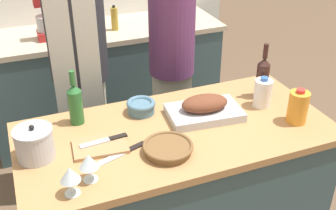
{
  "coord_description": "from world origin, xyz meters",
  "views": [
    {
      "loc": [
        -0.69,
        -1.61,
        2.03
      ],
      "look_at": [
        0.0,
        0.11,
        0.96
      ],
      "focal_mm": 45.0,
      "sensor_mm": 36.0,
      "label": 1
    }
  ],
  "objects_px": {
    "juice_jug": "(298,107)",
    "condiment_bottle_tall": "(168,10)",
    "stock_pot": "(35,144)",
    "wicker_basket": "(168,148)",
    "wine_glass_left": "(70,175)",
    "knife_chef": "(122,153)",
    "milk_jug": "(263,93)",
    "wine_glass_right": "(89,162)",
    "person_cook_guest": "(172,54)",
    "stand_mixer": "(48,20)",
    "wine_bottle_green": "(263,76)",
    "knife_paring": "(105,140)",
    "condiment_bottle_short": "(114,19)",
    "person_cook_aproned": "(79,57)",
    "wine_bottle_dark": "(75,103)",
    "roasting_pan": "(204,109)",
    "mixing_bowl": "(141,106)",
    "cutting_board": "(100,146)"
  },
  "relations": [
    {
      "from": "cutting_board",
      "to": "wine_bottle_dark",
      "type": "bearing_deg",
      "value": 101.76
    },
    {
      "from": "mixing_bowl",
      "to": "knife_paring",
      "type": "height_order",
      "value": "mixing_bowl"
    },
    {
      "from": "juice_jug",
      "to": "condiment_bottle_tall",
      "type": "distance_m",
      "value": 1.67
    },
    {
      "from": "juice_jug",
      "to": "wine_bottle_dark",
      "type": "relative_size",
      "value": 0.64
    },
    {
      "from": "knife_chef",
      "to": "wine_glass_right",
      "type": "bearing_deg",
      "value": -143.75
    },
    {
      "from": "juice_jug",
      "to": "person_cook_guest",
      "type": "bearing_deg",
      "value": 107.59
    },
    {
      "from": "stock_pot",
      "to": "condiment_bottle_tall",
      "type": "distance_m",
      "value": 1.93
    },
    {
      "from": "cutting_board",
      "to": "knife_paring",
      "type": "distance_m",
      "value": 0.04
    },
    {
      "from": "wicker_basket",
      "to": "condiment_bottle_short",
      "type": "height_order",
      "value": "condiment_bottle_short"
    },
    {
      "from": "knife_paring",
      "to": "person_cook_guest",
      "type": "height_order",
      "value": "person_cook_guest"
    },
    {
      "from": "wine_glass_left",
      "to": "stand_mixer",
      "type": "bearing_deg",
      "value": 84.56
    },
    {
      "from": "milk_jug",
      "to": "wine_bottle_green",
      "type": "relative_size",
      "value": 0.55
    },
    {
      "from": "wine_bottle_dark",
      "to": "knife_paring",
      "type": "xyz_separation_m",
      "value": [
        0.09,
        -0.24,
        -0.09
      ]
    },
    {
      "from": "roasting_pan",
      "to": "wine_glass_left",
      "type": "distance_m",
      "value": 0.82
    },
    {
      "from": "juice_jug",
      "to": "person_cook_guest",
      "type": "xyz_separation_m",
      "value": [
        -0.3,
        0.95,
        -0.04
      ]
    },
    {
      "from": "roasting_pan",
      "to": "mixing_bowl",
      "type": "relative_size",
      "value": 2.59
    },
    {
      "from": "mixing_bowl",
      "to": "stand_mixer",
      "type": "bearing_deg",
      "value": 103.3
    },
    {
      "from": "cutting_board",
      "to": "mixing_bowl",
      "type": "relative_size",
      "value": 1.72
    },
    {
      "from": "juice_jug",
      "to": "milk_jug",
      "type": "relative_size",
      "value": 1.08
    },
    {
      "from": "milk_jug",
      "to": "person_cook_guest",
      "type": "bearing_deg",
      "value": 106.88
    },
    {
      "from": "wine_bottle_green",
      "to": "person_cook_aproned",
      "type": "distance_m",
      "value": 1.11
    },
    {
      "from": "stock_pot",
      "to": "wine_glass_left",
      "type": "height_order",
      "value": "stock_pot"
    },
    {
      "from": "juice_jug",
      "to": "person_cook_aproned",
      "type": "bearing_deg",
      "value": 133.49
    },
    {
      "from": "milk_jug",
      "to": "wine_glass_right",
      "type": "xyz_separation_m",
      "value": [
        -1.0,
        -0.27,
        0.02
      ]
    },
    {
      "from": "wicker_basket",
      "to": "knife_chef",
      "type": "distance_m",
      "value": 0.21
    },
    {
      "from": "knife_chef",
      "to": "condiment_bottle_short",
      "type": "distance_m",
      "value": 1.61
    },
    {
      "from": "person_cook_aproned",
      "to": "wine_bottle_green",
      "type": "bearing_deg",
      "value": -21.2
    },
    {
      "from": "condiment_bottle_short",
      "to": "wine_bottle_dark",
      "type": "bearing_deg",
      "value": -113.81
    },
    {
      "from": "person_cook_aproned",
      "to": "cutting_board",
      "type": "bearing_deg",
      "value": -79.77
    },
    {
      "from": "wicker_basket",
      "to": "wine_bottle_dark",
      "type": "height_order",
      "value": "wine_bottle_dark"
    },
    {
      "from": "knife_chef",
      "to": "person_cook_aproned",
      "type": "xyz_separation_m",
      "value": [
        -0.01,
        0.9,
        0.11
      ]
    },
    {
      "from": "roasting_pan",
      "to": "person_cook_guest",
      "type": "bearing_deg",
      "value": 81.1
    },
    {
      "from": "roasting_pan",
      "to": "condiment_bottle_short",
      "type": "height_order",
      "value": "condiment_bottle_short"
    },
    {
      "from": "wine_bottle_green",
      "to": "knife_paring",
      "type": "height_order",
      "value": "wine_bottle_green"
    },
    {
      "from": "milk_jug",
      "to": "wine_bottle_dark",
      "type": "distance_m",
      "value": 0.99
    },
    {
      "from": "roasting_pan",
      "to": "milk_jug",
      "type": "distance_m",
      "value": 0.34
    },
    {
      "from": "juice_jug",
      "to": "wine_bottle_dark",
      "type": "bearing_deg",
      "value": 158.72
    },
    {
      "from": "knife_chef",
      "to": "knife_paring",
      "type": "xyz_separation_m",
      "value": [
        -0.05,
        0.11,
        0.02
      ]
    },
    {
      "from": "wicker_basket",
      "to": "wine_glass_left",
      "type": "bearing_deg",
      "value": -165.63
    },
    {
      "from": "wine_glass_left",
      "to": "knife_chef",
      "type": "distance_m",
      "value": 0.33
    },
    {
      "from": "knife_chef",
      "to": "roasting_pan",
      "type": "bearing_deg",
      "value": 17.58
    },
    {
      "from": "knife_paring",
      "to": "condiment_bottle_short",
      "type": "relative_size",
      "value": 1.19
    },
    {
      "from": "condiment_bottle_short",
      "to": "knife_chef",
      "type": "bearing_deg",
      "value": -104.48
    },
    {
      "from": "stock_pot",
      "to": "wicker_basket",
      "type": "bearing_deg",
      "value": -18.05
    },
    {
      "from": "wicker_basket",
      "to": "stand_mixer",
      "type": "distance_m",
      "value": 1.65
    },
    {
      "from": "wicker_basket",
      "to": "juice_jug",
      "type": "bearing_deg",
      "value": 0.34
    },
    {
      "from": "milk_jug",
      "to": "roasting_pan",
      "type": "bearing_deg",
      "value": 177.75
    },
    {
      "from": "knife_paring",
      "to": "stand_mixer",
      "type": "bearing_deg",
      "value": 91.79
    },
    {
      "from": "mixing_bowl",
      "to": "condiment_bottle_tall",
      "type": "distance_m",
      "value": 1.46
    },
    {
      "from": "wine_glass_left",
      "to": "person_cook_guest",
      "type": "xyz_separation_m",
      "value": [
        0.86,
        1.07,
        -0.05
      ]
    }
  ]
}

